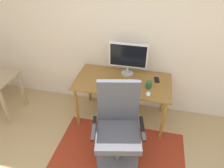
{
  "coord_description": "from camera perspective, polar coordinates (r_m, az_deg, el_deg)",
  "views": [
    {
      "loc": [
        0.32,
        -0.59,
        2.35
      ],
      "look_at": [
        -0.15,
        1.53,
        0.82
      ],
      "focal_mm": 32.18,
      "sensor_mm": 36.0,
      "label": 1
    }
  ],
  "objects": [
    {
      "name": "wall_back",
      "position": [
        3.0,
        5.92,
        14.55
      ],
      "size": [
        6.0,
        0.1,
        2.6
      ],
      "primitive_type": "cube",
      "color": "beige",
      "rests_on": "ground"
    },
    {
      "name": "office_chair",
      "position": [
        2.49,
        1.68,
        -13.64
      ],
      "size": [
        0.66,
        0.61,
        1.12
      ],
      "rotation": [
        0.0,
        0.0,
        0.21
      ],
      "color": "slate",
      "rests_on": "ground"
    },
    {
      "name": "coffee_cup",
      "position": [
        2.77,
        10.4,
        -0.21
      ],
      "size": [
        0.08,
        0.08,
        0.1
      ],
      "primitive_type": "cylinder",
      "color": "#295B2F",
      "rests_on": "desk"
    },
    {
      "name": "computer_mouse",
      "position": [
        2.66,
        10.27,
        -2.8
      ],
      "size": [
        0.06,
        0.1,
        0.03
      ],
      "primitive_type": "ellipsoid",
      "color": "white",
      "rests_on": "desk"
    },
    {
      "name": "desk",
      "position": [
        2.94,
        2.98,
        -0.22
      ],
      "size": [
        1.38,
        0.7,
        0.72
      ],
      "color": "olive",
      "rests_on": "ground"
    },
    {
      "name": "monitor",
      "position": [
        2.92,
        4.61,
        7.77
      ],
      "size": [
        0.56,
        0.18,
        0.49
      ],
      "color": "#B2B2B7",
      "rests_on": "desk"
    },
    {
      "name": "area_rug",
      "position": [
        2.88,
        1.95,
        -19.36
      ],
      "size": [
        1.73,
        1.08,
        0.01
      ],
      "primitive_type": "cube",
      "color": "maroon",
      "rests_on": "ground"
    },
    {
      "name": "keyboard",
      "position": [
        2.69,
        2.76,
        -1.9
      ],
      "size": [
        0.43,
        0.13,
        0.02
      ],
      "primitive_type": "cube",
      "color": "white",
      "rests_on": "desk"
    },
    {
      "name": "cell_phone",
      "position": [
        2.98,
        12.57,
        1.18
      ],
      "size": [
        0.09,
        0.15,
        0.01
      ],
      "primitive_type": "cube",
      "rotation": [
        0.0,
        0.0,
        0.15
      ],
      "color": "black",
      "rests_on": "desk"
    }
  ]
}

